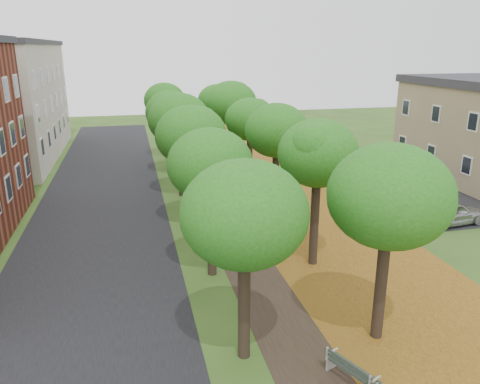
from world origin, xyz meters
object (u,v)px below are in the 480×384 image
bench (352,371)px  car_grey (388,189)px  car_white (350,170)px  car_red (379,186)px  car_silver (451,212)px

bench → car_grey: car_grey is taller
car_white → car_red: bearing=-176.8°
car_red → car_white: 4.47m
bench → car_white: car_white is taller
car_silver → car_white: bearing=0.2°
bench → car_red: bearing=-55.0°
bench → car_grey: bearing=-56.8°
car_silver → car_grey: bearing=7.7°
bench → car_grey: size_ratio=0.35×
car_grey → car_silver: bearing=-168.5°
car_silver → car_white: car_silver is taller
car_grey → car_white: size_ratio=1.06×
car_silver → car_red: 6.02m
car_silver → car_grey: (-1.20, 4.78, 0.05)m
bench → car_grey: (10.36, 15.79, 0.33)m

